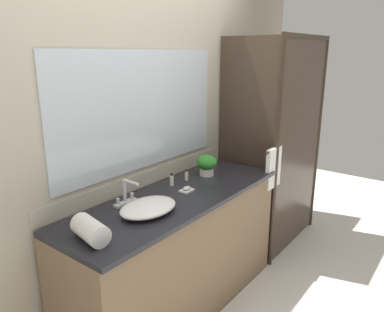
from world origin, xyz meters
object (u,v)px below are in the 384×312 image
Objects in this scene: potted_plant at (207,164)px; sink_basin at (148,207)px; amenity_bottle_lotion at (172,180)px; amenity_bottle_shampoo at (212,164)px; soap_dish at (187,189)px; amenity_bottle_body_wash at (186,175)px; faucet at (126,196)px; rolled_towel_near_edge at (90,230)px.

sink_basin is at bearing -171.22° from potted_plant.
potted_plant is 1.81× the size of amenity_bottle_lotion.
potted_plant is at bearing -157.84° from amenity_bottle_shampoo.
amenity_bottle_body_wash is (0.19, 0.15, 0.03)m from soap_dish.
amenity_bottle_body_wash is at bearing 16.58° from sink_basin.
faucet is 0.80m from potted_plant.
amenity_bottle_shampoo is 0.97× the size of amenity_bottle_body_wash.
sink_basin is 4.21× the size of amenity_bottle_lotion.
soap_dish is at bearing 4.31° from sink_basin.
amenity_bottle_lotion is 0.52m from amenity_bottle_shampoo.
faucet is 0.45m from soap_dish.
potted_plant is 1.98× the size of amenity_bottle_body_wash.
soap_dish is (0.42, 0.03, -0.02)m from sink_basin.
rolled_towel_near_edge is (-0.44, -0.01, 0.03)m from sink_basin.
amenity_bottle_lotion is 1.09× the size of amenity_bottle_body_wash.
amenity_bottle_shampoo reaches higher than soap_dish.
amenity_bottle_body_wash is (-0.19, 0.06, -0.05)m from potted_plant.
rolled_towel_near_edge is (-0.86, -0.04, 0.05)m from soap_dish.
soap_dish is at bearing -163.55° from amenity_bottle_shampoo.
faucet reaches higher than amenity_bottle_shampoo.
amenity_bottle_body_wash reaches higher than soap_dish.
sink_basin is at bearing 1.20° from rolled_towel_near_edge.
amenity_bottle_lotion is at bearing 175.66° from amenity_bottle_body_wash.
sink_basin reaches higher than soap_dish.
amenity_bottle_shampoo is 0.35× the size of rolled_towel_near_edge.
faucet is 1.73× the size of soap_dish.
rolled_towel_near_edge reaches higher than amenity_bottle_lotion.
soap_dish is 0.86m from rolled_towel_near_edge.
sink_basin is 2.32× the size of potted_plant.
rolled_towel_near_edge reaches higher than amenity_bottle_body_wash.
amenity_bottle_shampoo is at bearing -0.29° from faucet.
amenity_bottle_lotion is at bearing 23.41° from sink_basin.
amenity_bottle_body_wash is at bearing -4.34° from amenity_bottle_lotion.
potted_plant is 2.05× the size of amenity_bottle_shampoo.
sink_basin is at bearing -175.69° from soap_dish.
faucet reaches higher than rolled_towel_near_edge.
potted_plant reaches higher than amenity_bottle_shampoo.
potted_plant reaches higher than soap_dish.
soap_dish is (0.42, -0.17, -0.04)m from faucet.
faucet reaches higher than amenity_bottle_body_wash.
potted_plant is at bearing 6.10° from rolled_towel_near_edge.
amenity_bottle_shampoo is at bearing 22.16° from potted_plant.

